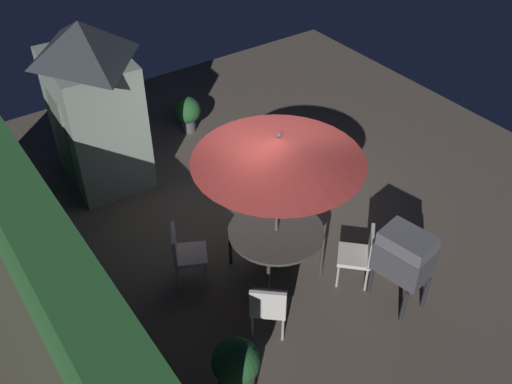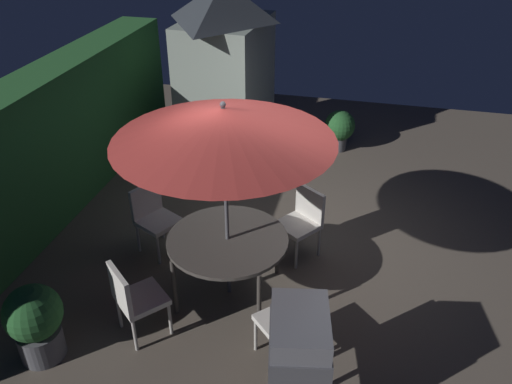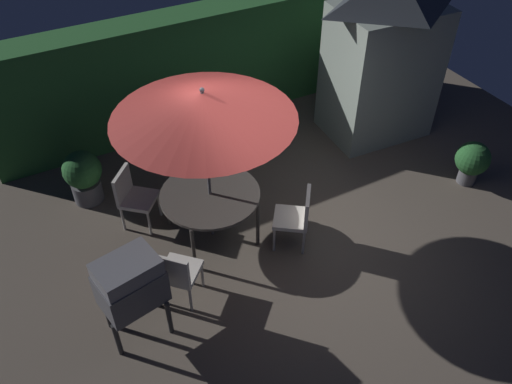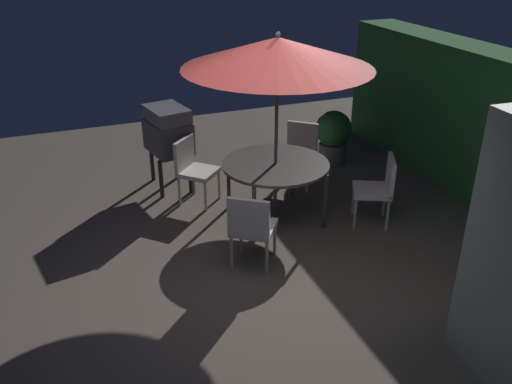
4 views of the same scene
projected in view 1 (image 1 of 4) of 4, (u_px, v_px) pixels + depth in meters
The scene contains 12 objects.
ground_plane at pixel (267, 218), 9.45m from camera, with size 11.00×11.00×0.00m, color brown.
hedge_backdrop at pixel (43, 263), 7.26m from camera, with size 6.99×0.67×2.00m.
garden_shed at pixel (93, 103), 9.50m from camera, with size 1.85×1.41×2.85m.
patio_table at pixel (276, 233), 8.11m from camera, with size 1.35×1.35×0.77m.
patio_umbrella at pixel (279, 149), 7.22m from camera, with size 2.26×2.26×2.38m.
bbq_grill at pixel (405, 255), 7.58m from camera, with size 0.78×0.63×1.20m.
chair_near_shed at pixel (361, 253), 8.07m from camera, with size 0.65×0.65×0.90m.
chair_far_side at pixel (275, 191), 9.16m from camera, with size 0.65×0.65×0.90m.
chair_toward_hedge at pixel (184, 252), 8.10m from camera, with size 0.62×0.62×0.90m.
chair_toward_house at pixel (268, 305), 7.34m from camera, with size 0.65×0.65×0.90m.
potted_plant_by_shed at pixel (236, 367), 6.69m from camera, with size 0.57×0.57×0.86m.
potted_plant_by_grill at pixel (187, 112), 11.27m from camera, with size 0.53×0.53×0.73m.
Camera 1 is at (-5.73, 4.23, 6.23)m, focal length 40.49 mm.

